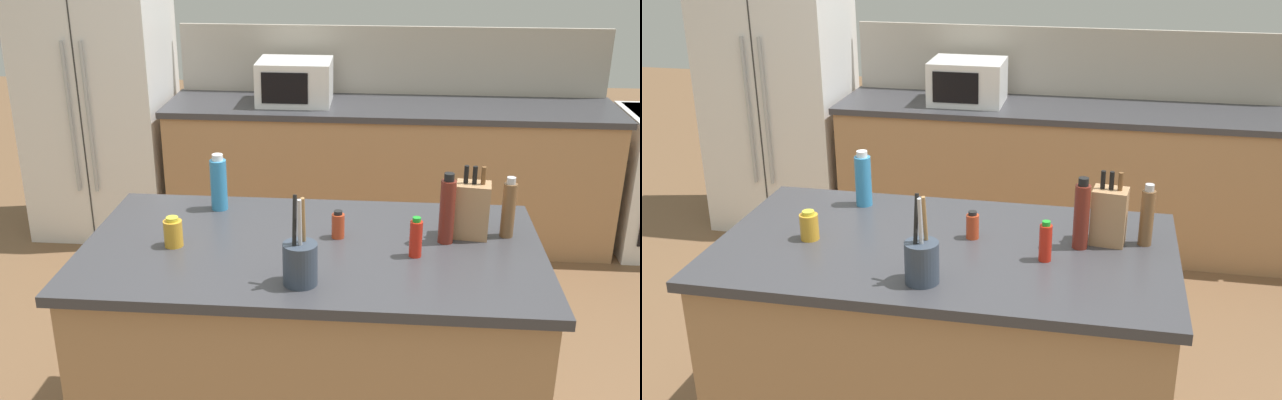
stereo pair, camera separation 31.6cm
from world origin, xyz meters
TOP-DOWN VIEW (x-y plane):
  - back_counter_run at (0.30, 2.20)m, footprint 2.94×0.66m
  - wall_backsplash at (0.30, 2.52)m, footprint 2.90×0.03m
  - kitchen_island at (0.00, 0.00)m, footprint 1.76×0.97m
  - refrigerator at (-1.66, 2.25)m, footprint 0.91×0.75m
  - microwave at (-0.33, 2.20)m, footprint 0.48×0.39m
  - knife_block at (0.61, 0.14)m, footprint 0.14×0.12m
  - utensil_crock at (-0.01, -0.31)m, footprint 0.12×0.12m
  - vinegar_bottle at (0.51, 0.08)m, footprint 0.06×0.06m
  - dish_soap_bottle at (-0.43, 0.34)m, footprint 0.07×0.07m
  - honey_jar at (-0.53, -0.05)m, footprint 0.07×0.07m
  - pepper_grinder at (0.75, 0.16)m, footprint 0.05×0.05m
  - hot_sauce_bottle at (0.39, -0.06)m, footprint 0.05×0.05m
  - spice_jar_paprika at (0.09, 0.09)m, footprint 0.05×0.05m

SIDE VIEW (x-z plane):
  - back_counter_run at x=0.30m, z-range 0.00..0.94m
  - kitchen_island at x=0.00m, z-range 0.00..0.94m
  - refrigerator at x=-1.66m, z-range 0.00..1.78m
  - spice_jar_paprika at x=0.09m, z-range 0.94..1.05m
  - honey_jar at x=-0.53m, z-range 0.94..1.05m
  - hot_sauce_bottle at x=0.39m, z-range 0.94..1.09m
  - utensil_crock at x=-0.01m, z-range 0.86..1.18m
  - knife_block at x=0.61m, z-range 0.91..1.20m
  - dish_soap_bottle at x=-0.43m, z-range 0.93..1.18m
  - pepper_grinder at x=0.75m, z-range 0.93..1.18m
  - vinegar_bottle at x=0.51m, z-range 0.93..1.21m
  - microwave at x=-0.33m, z-range 0.94..1.22m
  - wall_backsplash at x=0.30m, z-range 0.94..1.40m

